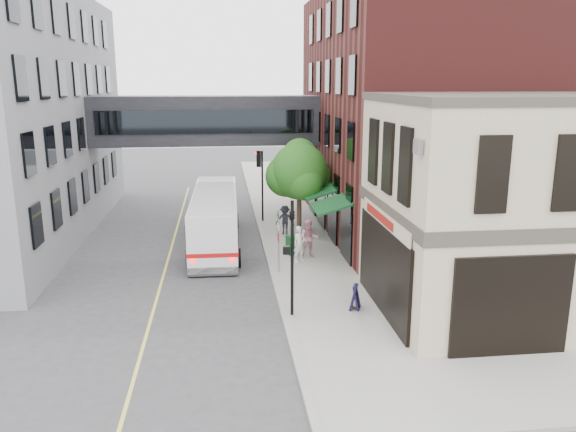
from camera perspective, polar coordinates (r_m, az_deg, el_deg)
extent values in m
plane|color=#38383A|center=(20.15, -0.01, -12.68)|extent=(120.00, 120.00, 0.00)
cube|color=gray|center=(33.40, 0.55, -1.76)|extent=(4.00, 60.00, 0.15)
cube|color=#C5B496|center=(23.35, 21.86, 0.63)|extent=(10.00, 8.00, 8.15)
cube|color=#38332B|center=(23.33, 21.88, 0.81)|extent=(10.12, 8.12, 0.50)
cube|color=#38332B|center=(22.85, 22.81, 11.01)|extent=(10.12, 8.12, 0.30)
cube|color=black|center=(22.01, 9.64, -5.34)|extent=(0.14, 6.40, 3.40)
cube|color=black|center=(22.00, 9.54, -5.34)|extent=(0.04, 5.90, 3.00)
cube|color=maroon|center=(22.01, 9.25, -0.04)|extent=(0.03, 3.60, 0.32)
cube|color=#4B1917|center=(35.16, 13.61, 10.09)|extent=(12.00, 18.00, 14.00)
cube|color=#0B3413|center=(32.67, 2.60, 3.14)|extent=(1.80, 13.00, 0.40)
cube|color=black|center=(36.03, -8.29, 9.61)|extent=(14.00, 3.00, 3.00)
cube|color=black|center=(34.49, -8.34, 9.43)|extent=(13.00, 0.08, 1.40)
cube|color=black|center=(37.58, -8.23, 9.77)|extent=(13.00, 0.08, 1.40)
cylinder|color=black|center=(21.13, 0.42, -4.37)|extent=(0.12, 0.12, 4.50)
cube|color=black|center=(21.00, -0.17, -3.49)|extent=(0.25, 0.22, 0.30)
imported|color=black|center=(20.64, 0.43, 0.52)|extent=(0.20, 0.16, 1.00)
cylinder|color=black|center=(35.63, -2.62, 3.04)|extent=(0.12, 0.12, 4.50)
cube|color=black|center=(35.56, -2.98, 3.58)|extent=(0.25, 0.22, 0.30)
cube|color=black|center=(35.34, -3.01, 5.82)|extent=(0.28, 0.28, 1.00)
sphere|color=#FF0C05|center=(35.29, -3.27, 6.38)|extent=(0.18, 0.18, 0.18)
cylinder|color=gray|center=(26.10, -0.96, -2.58)|extent=(0.08, 0.08, 3.00)
cube|color=white|center=(25.91, -1.01, -1.09)|extent=(0.03, 0.75, 0.22)
cube|color=#0C591E|center=(25.78, -1.02, 0.09)|extent=(0.03, 0.70, 0.18)
cube|color=#B20C0C|center=(26.05, -1.01, -2.16)|extent=(0.03, 0.30, 0.40)
cylinder|color=#382619|center=(32.10, 1.14, 0.32)|extent=(0.28, 0.28, 2.80)
sphere|color=#1E5416|center=(31.64, 1.16, 4.55)|extent=(3.20, 3.20, 3.20)
sphere|color=#1E5416|center=(32.31, 2.44, 4.02)|extent=(2.20, 2.20, 2.20)
sphere|color=#1E5416|center=(31.89, -0.17, 4.08)|extent=(2.40, 2.40, 2.40)
sphere|color=#1E5416|center=(32.12, 1.19, 6.13)|extent=(2.00, 2.00, 2.00)
cube|color=#D8CC4C|center=(29.47, -12.09, -4.33)|extent=(0.12, 40.00, 0.01)
cube|color=silver|center=(31.17, -7.43, -0.19)|extent=(2.55, 10.87, 2.73)
cube|color=black|center=(31.06, -7.45, 0.65)|extent=(2.60, 10.68, 0.99)
cube|color=#B20C0C|center=(31.28, -7.40, -1.03)|extent=(2.60, 10.89, 0.21)
cylinder|color=black|center=(27.72, -10.00, -4.36)|extent=(0.30, 0.95, 0.94)
cylinder|color=black|center=(27.64, -5.12, -4.26)|extent=(0.30, 0.95, 0.94)
cylinder|color=black|center=(34.95, -9.15, -0.57)|extent=(0.30, 0.95, 0.94)
cylinder|color=black|center=(34.89, -5.29, -0.48)|extent=(0.30, 0.95, 0.94)
imported|color=silver|center=(27.77, 1.17, -2.86)|extent=(0.78, 0.67, 1.81)
imported|color=pink|center=(28.52, 2.15, -2.28)|extent=(1.05, 0.88, 1.95)
imported|color=black|center=(32.73, -0.31, -0.40)|extent=(1.23, 0.90, 1.71)
cube|color=#12501C|center=(29.02, 0.40, -2.95)|extent=(0.64, 0.61, 1.01)
cube|color=black|center=(22.40, 6.84, -8.18)|extent=(0.54, 0.65, 0.99)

